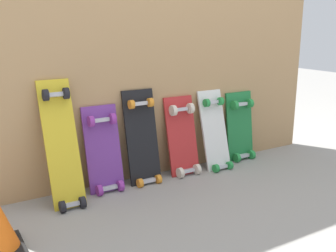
{
  "coord_description": "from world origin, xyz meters",
  "views": [
    {
      "loc": [
        -1.3,
        -2.26,
        1.02
      ],
      "look_at": [
        0.0,
        -0.07,
        0.36
      ],
      "focal_mm": 43.09,
      "sensor_mm": 36.0,
      "label": 1
    }
  ],
  "objects_px": {
    "skateboard_yellow": "(63,149)",
    "skateboard_green": "(240,130)",
    "skateboard_purple": "(104,154)",
    "skateboard_black": "(143,142)",
    "skateboard_red": "(183,140)",
    "skateboard_white": "(215,135)"
  },
  "relations": [
    {
      "from": "skateboard_yellow",
      "to": "skateboard_green",
      "type": "xyz_separation_m",
      "value": [
        1.38,
        0.08,
        -0.09
      ]
    },
    {
      "from": "skateboard_green",
      "to": "skateboard_yellow",
      "type": "bearing_deg",
      "value": -176.64
    },
    {
      "from": "skateboard_yellow",
      "to": "skateboard_purple",
      "type": "distance_m",
      "value": 0.29
    },
    {
      "from": "skateboard_black",
      "to": "skateboard_red",
      "type": "xyz_separation_m",
      "value": [
        0.31,
        -0.0,
        -0.03
      ]
    },
    {
      "from": "skateboard_red",
      "to": "skateboard_green",
      "type": "height_order",
      "value": "skateboard_red"
    },
    {
      "from": "skateboard_black",
      "to": "skateboard_white",
      "type": "bearing_deg",
      "value": -2.18
    },
    {
      "from": "skateboard_yellow",
      "to": "skateboard_purple",
      "type": "relative_size",
      "value": 1.31
    },
    {
      "from": "skateboard_red",
      "to": "skateboard_green",
      "type": "bearing_deg",
      "value": 3.29
    },
    {
      "from": "skateboard_red",
      "to": "skateboard_white",
      "type": "bearing_deg",
      "value": -4.28
    },
    {
      "from": "skateboard_purple",
      "to": "skateboard_yellow",
      "type": "bearing_deg",
      "value": -168.34
    },
    {
      "from": "skateboard_purple",
      "to": "skateboard_green",
      "type": "distance_m",
      "value": 1.12
    },
    {
      "from": "skateboard_black",
      "to": "skateboard_purple",
      "type": "bearing_deg",
      "value": 179.33
    },
    {
      "from": "skateboard_white",
      "to": "skateboard_green",
      "type": "relative_size",
      "value": 1.08
    },
    {
      "from": "skateboard_yellow",
      "to": "skateboard_green",
      "type": "height_order",
      "value": "skateboard_yellow"
    },
    {
      "from": "skateboard_purple",
      "to": "skateboard_white",
      "type": "distance_m",
      "value": 0.84
    },
    {
      "from": "skateboard_purple",
      "to": "skateboard_white",
      "type": "bearing_deg",
      "value": -1.7
    },
    {
      "from": "skateboard_black",
      "to": "skateboard_yellow",
      "type": "bearing_deg",
      "value": -174.41
    },
    {
      "from": "skateboard_red",
      "to": "skateboard_green",
      "type": "distance_m",
      "value": 0.54
    },
    {
      "from": "skateboard_black",
      "to": "skateboard_white",
      "type": "distance_m",
      "value": 0.57
    },
    {
      "from": "skateboard_red",
      "to": "skateboard_white",
      "type": "height_order",
      "value": "skateboard_white"
    },
    {
      "from": "skateboard_purple",
      "to": "skateboard_red",
      "type": "height_order",
      "value": "skateboard_red"
    },
    {
      "from": "skateboard_black",
      "to": "skateboard_white",
      "type": "height_order",
      "value": "skateboard_black"
    }
  ]
}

